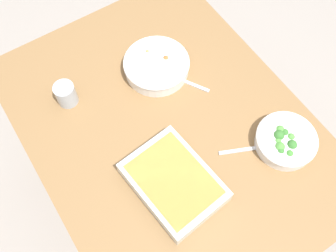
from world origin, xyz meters
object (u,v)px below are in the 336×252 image
at_px(spoon_by_broccoli, 252,148).
at_px(spoon_by_stew, 181,79).
at_px(stew_bowl, 157,65).
at_px(baking_dish, 174,182).
at_px(broccoli_bowl, 285,141).
at_px(drink_cup, 66,95).

bearing_deg(spoon_by_broccoli, spoon_by_stew, 7.28).
bearing_deg(stew_bowl, baking_dish, 154.47).
bearing_deg(broccoli_bowl, stew_bowl, 21.80).
bearing_deg(spoon_by_broccoli, baking_dish, 82.66).
distance_m(baking_dish, spoon_by_stew, 0.40).
relative_size(stew_bowl, baking_dish, 0.75).
height_order(drink_cup, spoon_by_stew, drink_cup).
relative_size(baking_dish, spoon_by_stew, 2.01).
bearing_deg(baking_dish, drink_cup, 16.55).
height_order(baking_dish, spoon_by_stew, baking_dish).
xyz_separation_m(baking_dish, spoon_by_stew, (0.32, -0.24, -0.03)).
relative_size(baking_dish, spoon_by_broccoli, 1.92).
distance_m(baking_dish, drink_cup, 0.49).
height_order(baking_dish, spoon_by_broccoli, baking_dish).
relative_size(broccoli_bowl, spoon_by_stew, 1.27).
height_order(stew_bowl, spoon_by_stew, stew_bowl).
relative_size(spoon_by_stew, spoon_by_broccoli, 0.95).
distance_m(baking_dish, spoon_by_broccoli, 0.29).
height_order(broccoli_bowl, drink_cup, drink_cup).
bearing_deg(broccoli_bowl, baking_dish, 78.09).
distance_m(stew_bowl, spoon_by_stew, 0.10).
xyz_separation_m(stew_bowl, broccoli_bowl, (-0.49, -0.19, -0.00)).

